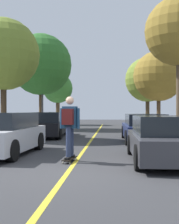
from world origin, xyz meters
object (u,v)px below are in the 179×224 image
object	(u,v)px
street_tree_left_far	(58,89)
street_tree_right_near	(159,76)
street_tree_left_near	(41,65)
skateboard	(70,159)
parked_car_left_near	(48,125)
streetlamp	(42,84)
skateboarder	(69,123)
street_tree_right_far	(148,80)
street_tree_left_nearest	(3,55)
street_tree_right_nearest	(179,32)
parked_car_left_nearest	(4,134)
parked_car_right_near	(144,128)
parked_car_right_nearest	(165,139)

from	to	relation	value
street_tree_left_far	street_tree_right_near	size ratio (longest dim) A/B	0.87
street_tree_left_near	skateboard	bearing A→B (deg)	-73.02
parked_car_left_near	streetlamp	distance (m)	6.76
streetlamp	skateboarder	size ratio (longest dim) A/B	3.38
street_tree_right_far	street_tree_left_nearest	bearing A→B (deg)	-120.92
street_tree_left_far	streetlamp	size ratio (longest dim) A/B	0.85
street_tree_right_nearest	street_tree_right_near	distance (m)	7.03
street_tree_right_far	streetlamp	world-z (taller)	street_tree_right_far
parked_car_left_nearest	parked_car_right_near	bearing A→B (deg)	41.65
parked_car_right_nearest	skateboarder	distance (m)	2.75
parked_car_right_nearest	street_tree_left_nearest	bearing A→B (deg)	139.44
parked_car_right_near	street_tree_right_far	xyz separation A→B (m)	(1.94, 15.50, 3.85)
street_tree_right_far	streetlamp	xyz separation A→B (m)	(-8.76, -7.49, -0.99)
parked_car_right_near	street_tree_left_nearest	xyz separation A→B (m)	(-7.01, 0.56, 3.64)
street_tree_left_nearest	skateboarder	distance (m)	8.29
parked_car_left_nearest	street_tree_left_far	xyz separation A→B (m)	(-1.94, 19.84, 2.97)
skateboarder	street_tree_left_near	bearing A→B (deg)	106.93
street_tree_right_nearest	street_tree_right_near	bearing A→B (deg)	90.00
parked_car_right_nearest	street_tree_left_nearest	distance (m)	9.92
parked_car_right_nearest	skateboarder	world-z (taller)	skateboarder
parked_car_right_nearest	street_tree_right_near	xyz separation A→B (m)	(1.94, 13.86, 3.39)
skateboard	parked_car_right_near	bearing A→B (deg)	64.81
parked_car_right_nearest	street_tree_right_near	bearing A→B (deg)	82.02
street_tree_left_near	streetlamp	size ratio (longest dim) A/B	1.22
parked_car_right_near	street_tree_left_near	bearing A→B (deg)	129.81
street_tree_left_far	street_tree_right_near	bearing A→B (deg)	-37.66
parked_car_right_nearest	street_tree_left_near	world-z (taller)	street_tree_left_near
street_tree_left_near	skateboarder	size ratio (longest dim) A/B	4.13
parked_car_left_nearest	parked_car_right_near	distance (m)	6.78
parked_car_right_nearest	parked_car_left_nearest	bearing A→B (deg)	169.51
parked_car_right_near	street_tree_left_far	xyz separation A→B (m)	(-7.01, 15.33, 3.01)
skateboarder	streetlamp	bearing A→B (deg)	106.65
skateboard	street_tree_right_nearest	bearing A→B (deg)	57.52
street_tree_left_nearest	street_tree_right_nearest	size ratio (longest dim) A/B	0.83
street_tree_left_far	street_tree_right_nearest	world-z (taller)	street_tree_right_nearest
skateboard	skateboarder	world-z (taller)	skateboarder
streetlamp	skateboarder	world-z (taller)	streetlamp
parked_car_left_near	street_tree_right_nearest	world-z (taller)	street_tree_right_nearest
parked_car_left_near	street_tree_left_near	xyz separation A→B (m)	(-1.94, 6.28, 4.33)
parked_car_left_near	parked_car_right_nearest	bearing A→B (deg)	-56.23
street_tree_right_near	streetlamp	distance (m)	8.79
street_tree_left_nearest	street_tree_left_far	world-z (taller)	street_tree_left_nearest
parked_car_right_nearest	street_tree_right_nearest	size ratio (longest dim) A/B	0.57
parked_car_right_nearest	street_tree_right_nearest	world-z (taller)	street_tree_right_nearest
parked_car_right_near	street_tree_left_nearest	distance (m)	7.92
street_tree_left_nearest	street_tree_right_nearest	xyz separation A→B (m)	(8.95, 1.00, 1.23)
skateboard	street_tree_left_nearest	bearing A→B (deg)	124.49
parked_car_left_nearest	parked_car_left_near	bearing A→B (deg)	90.01
street_tree_right_near	street_tree_left_near	bearing A→B (deg)	-179.92
parked_car_left_nearest	street_tree_right_far	size ratio (longest dim) A/B	0.62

